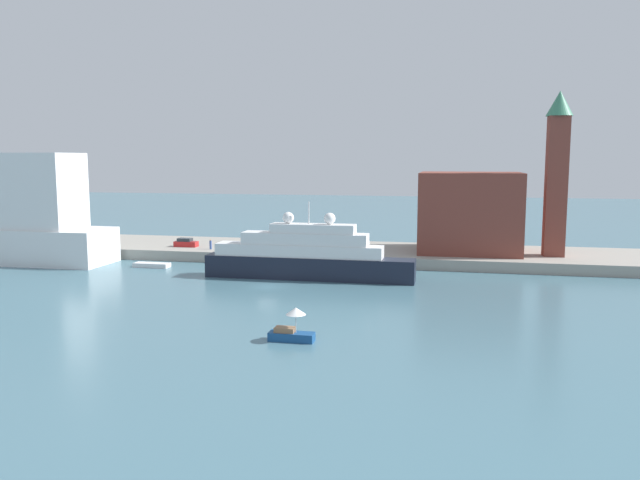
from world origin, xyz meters
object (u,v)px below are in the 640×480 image
at_px(work_barge, 152,265).
at_px(mooring_bollard, 305,252).
at_px(parked_car, 186,243).
at_px(large_yacht, 306,256).
at_px(small_motorboat, 292,329).
at_px(harbor_building, 470,212).
at_px(person_figure, 211,245).
at_px(bell_tower, 557,168).

distance_m(work_barge, mooring_bollard, 23.10).
xyz_separation_m(work_barge, parked_car, (0.64, 10.93, 1.93)).
xyz_separation_m(large_yacht, small_motorboat, (5.54, -28.82, -1.95)).
relative_size(harbor_building, person_figure, 9.56).
distance_m(small_motorboat, parked_car, 52.96).
bearing_deg(parked_car, person_figure, -20.89).
bearing_deg(bell_tower, person_figure, -175.38).
relative_size(work_barge, person_figure, 3.34).
distance_m(harbor_building, person_figure, 41.60).
bearing_deg(work_barge, mooring_bollard, 18.17).
bearing_deg(large_yacht, harbor_building, 42.03).
height_order(bell_tower, mooring_bollard, bell_tower).
relative_size(large_yacht, person_figure, 17.66).
relative_size(small_motorboat, parked_car, 1.07).
bearing_deg(mooring_bollard, person_figure, 173.73).
distance_m(small_motorboat, work_barge, 44.77).
relative_size(bell_tower, person_figure, 15.10).
bearing_deg(bell_tower, large_yacht, -153.04).
relative_size(bell_tower, mooring_bollard, 39.19).
height_order(parked_car, mooring_bollard, parked_car).
relative_size(parked_car, person_figure, 2.37).
bearing_deg(mooring_bollard, work_barge, -161.83).
bearing_deg(bell_tower, work_barge, -167.33).
relative_size(work_barge, parked_car, 1.41).
bearing_deg(mooring_bollard, bell_tower, 9.30).
bearing_deg(work_barge, person_figure, 57.01).
bearing_deg(small_motorboat, bell_tower, 58.30).
relative_size(person_figure, mooring_bollard, 2.60).
bearing_deg(bell_tower, small_motorboat, -121.70).
bearing_deg(work_barge, parked_car, 86.66).
height_order(large_yacht, harbor_building, harbor_building).
distance_m(parked_car, mooring_bollard, 21.58).
distance_m(large_yacht, person_figure, 23.05).
relative_size(small_motorboat, person_figure, 2.53).
bearing_deg(small_motorboat, person_figure, 120.39).
relative_size(large_yacht, harbor_building, 1.85).
relative_size(harbor_building, parked_car, 4.04).
height_order(work_barge, harbor_building, harbor_building).
bearing_deg(small_motorboat, mooring_bollard, 101.93).
height_order(small_motorboat, harbor_building, harbor_building).
bearing_deg(mooring_bollard, parked_car, 170.02).
bearing_deg(small_motorboat, large_yacht, 100.88).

